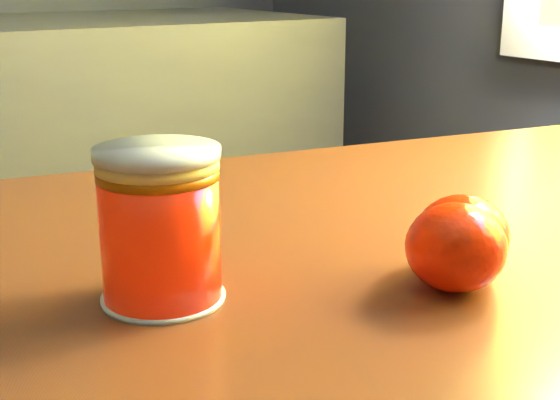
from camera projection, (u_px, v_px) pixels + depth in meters
table at (418, 384)px, 0.61m from camera, size 1.17×0.90×0.80m
juice_glass at (160, 226)px, 0.50m from camera, size 0.08×0.08×0.10m
orange_front at (456, 247)px, 0.52m from camera, size 0.08×0.08×0.06m
orange_back at (462, 236)px, 0.55m from camera, size 0.07×0.07×0.06m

